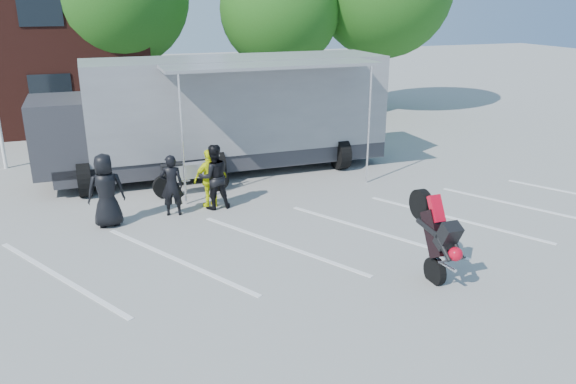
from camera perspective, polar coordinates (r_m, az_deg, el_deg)
ground at (r=12.18m, az=-0.13°, el=-7.31°), size 100.00×100.00×0.00m
parking_bay_lines at (r=13.03m, az=-1.61°, el=-5.44°), size 18.09×13.33×0.01m
tree_mid at (r=26.73m, az=-0.83°, el=18.04°), size 5.44×5.44×7.68m
transporter_truck at (r=18.77m, az=-6.37°, el=2.18°), size 11.55×5.60×3.67m
parked_motorcycle at (r=16.63m, az=-9.69°, el=-0.22°), size 2.35×0.95×1.20m
stunt_bike_rider at (r=12.26m, az=13.01°, el=-7.64°), size 0.82×1.69×1.96m
spectator_leather_a at (r=14.53m, az=-18.00°, el=0.14°), size 0.94×0.64×1.86m
spectator_leather_b at (r=14.88m, az=-11.73°, el=0.67°), size 0.66×0.50×1.64m
spectator_leather_c at (r=15.16m, az=-7.56°, el=1.53°), size 0.89×0.71×1.78m
spectator_hivis at (r=15.29m, az=-7.90°, el=1.36°), size 1.01×0.59×1.62m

